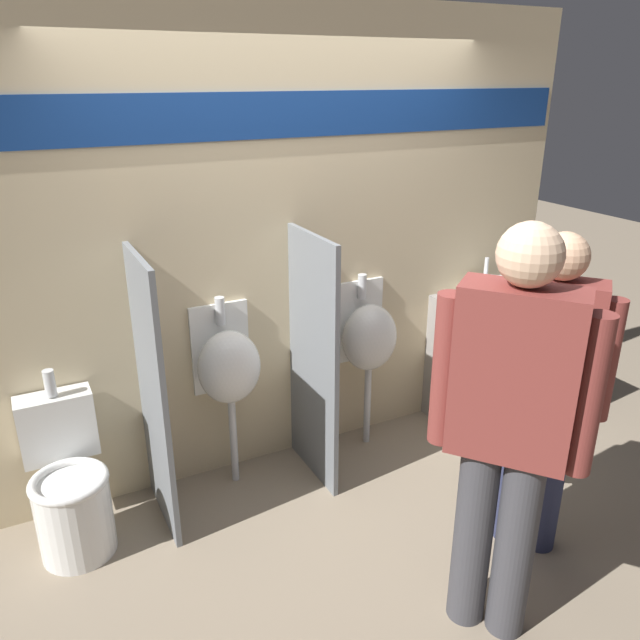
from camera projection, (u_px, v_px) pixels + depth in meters
name	position (u px, v px, depth m)	size (l,w,h in m)	color
ground_plane	(333.00, 495.00, 3.66)	(16.00, 16.00, 0.00)	gray
display_wall	(287.00, 247.00, 3.66)	(3.90, 0.07, 2.70)	beige
sink_counter	(501.00, 360.00, 4.34)	(0.86, 0.61, 0.90)	gray
sink_basin	(497.00, 290.00, 4.19)	(0.36, 0.36, 0.25)	white
cell_phone	(492.00, 310.00, 3.96)	(0.07, 0.14, 0.01)	#B7B7BC
divider_near_counter	(153.00, 396.00, 3.23)	(0.03, 0.58, 1.51)	slate
divider_mid	(313.00, 361.00, 3.62)	(0.03, 0.58, 1.51)	slate
urinal_near_counter	(229.00, 366.00, 3.55)	(0.36, 0.30, 1.15)	silver
urinal_far	(368.00, 337.00, 3.94)	(0.36, 0.30, 1.15)	silver
toilet	(70.00, 491.00, 3.18)	(0.39, 0.55, 0.93)	white
person_in_vest	(545.00, 385.00, 2.98)	(0.41, 0.47, 1.67)	#282D4C
person_with_lanyard	(508.00, 426.00, 2.46)	(0.45, 0.53, 1.83)	#3D3D42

